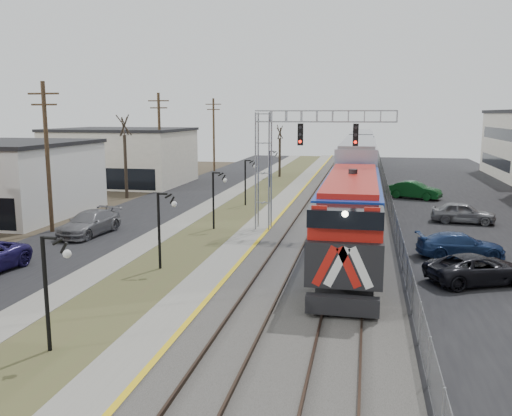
# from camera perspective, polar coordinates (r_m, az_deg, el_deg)

# --- Properties ---
(street_west) EXTENTS (7.00, 120.00, 0.04)m
(street_west) POSITION_cam_1_polar(r_m,az_deg,el_deg) (46.60, -10.98, -0.04)
(street_west) COLOR black
(street_west) RESTS_ON ground
(sidewalk) EXTENTS (2.00, 120.00, 0.08)m
(sidewalk) POSITION_cam_1_polar(r_m,az_deg,el_deg) (45.08, -5.69, -0.21)
(sidewalk) COLOR gray
(sidewalk) RESTS_ON ground
(grass_median) EXTENTS (4.00, 120.00, 0.06)m
(grass_median) POSITION_cam_1_polar(r_m,az_deg,el_deg) (44.30, -1.98, -0.36)
(grass_median) COLOR #4D532C
(grass_median) RESTS_ON ground
(platform) EXTENTS (2.00, 120.00, 0.24)m
(platform) POSITION_cam_1_polar(r_m,az_deg,el_deg) (43.69, 1.85, -0.39)
(platform) COLOR gray
(platform) RESTS_ON ground
(ballast_bed) EXTENTS (8.00, 120.00, 0.20)m
(ballast_bed) POSITION_cam_1_polar(r_m,az_deg,el_deg) (43.15, 8.41, -0.65)
(ballast_bed) COLOR #595651
(ballast_bed) RESTS_ON ground
(parking_lot) EXTENTS (16.00, 120.00, 0.04)m
(parking_lot) POSITION_cam_1_polar(r_m,az_deg,el_deg) (44.20, 24.13, -1.27)
(parking_lot) COLOR black
(parking_lot) RESTS_ON ground
(platform_edge) EXTENTS (0.24, 120.00, 0.01)m
(platform_edge) POSITION_cam_1_polar(r_m,az_deg,el_deg) (43.53, 2.99, -0.27)
(platform_edge) COLOR gold
(platform_edge) RESTS_ON platform
(track_near) EXTENTS (1.58, 120.00, 0.15)m
(track_near) POSITION_cam_1_polar(r_m,az_deg,el_deg) (43.26, 5.77, -0.33)
(track_near) COLOR #2D2119
(track_near) RESTS_ON ballast_bed
(track_far) EXTENTS (1.58, 120.00, 0.15)m
(track_far) POSITION_cam_1_polar(r_m,az_deg,el_deg) (43.06, 10.40, -0.49)
(track_far) COLOR #2D2119
(track_far) RESTS_ON ballast_bed
(train) EXTENTS (3.00, 63.05, 5.33)m
(train) POSITION_cam_1_polar(r_m,az_deg,el_deg) (53.11, 10.75, 4.28)
(train) COLOR #123098
(train) RESTS_ON ground
(signal_gantry) EXTENTS (9.00, 1.07, 8.15)m
(signal_gantry) POSITION_cam_1_polar(r_m,az_deg,el_deg) (35.79, 3.51, 6.15)
(signal_gantry) COLOR gray
(signal_gantry) RESTS_ON ground
(lampposts) EXTENTS (0.14, 62.14, 4.00)m
(lampposts) POSITION_cam_1_polar(r_m,az_deg,el_deg) (28.25, -9.95, -2.34)
(lampposts) COLOR black
(lampposts) RESTS_ON ground
(utility_poles) EXTENTS (0.28, 80.28, 10.00)m
(utility_poles) POSITION_cam_1_polar(r_m,az_deg,el_deg) (38.55, -21.09, 4.90)
(utility_poles) COLOR #4C3823
(utility_poles) RESTS_ON ground
(fence) EXTENTS (0.04, 120.00, 1.60)m
(fence) POSITION_cam_1_polar(r_m,az_deg,el_deg) (43.01, 14.02, 0.08)
(fence) COLOR gray
(fence) RESTS_ON ground
(bare_trees) EXTENTS (12.30, 42.30, 5.95)m
(bare_trees) POSITION_cam_1_polar(r_m,az_deg,el_deg) (50.26, -10.61, 3.77)
(bare_trees) COLOR #382D23
(bare_trees) RESTS_ON ground
(car_lot_c) EXTENTS (5.44, 4.13, 1.37)m
(car_lot_c) POSITION_cam_1_polar(r_m,az_deg,el_deg) (27.64, 22.35, -6.02)
(car_lot_c) COLOR black
(car_lot_c) RESTS_ON ground
(car_lot_d) EXTENTS (4.95, 2.58, 1.37)m
(car_lot_d) POSITION_cam_1_polar(r_m,az_deg,el_deg) (32.13, 20.72, -3.75)
(car_lot_d) COLOR navy
(car_lot_d) RESTS_ON ground
(car_lot_e) EXTENTS (4.66, 2.26, 1.53)m
(car_lot_e) POSITION_cam_1_polar(r_m,az_deg,el_deg) (42.25, 20.96, -0.51)
(car_lot_e) COLOR slate
(car_lot_e) RESTS_ON ground
(car_lot_f) EXTENTS (5.15, 3.36, 1.60)m
(car_lot_f) POSITION_cam_1_polar(r_m,az_deg,el_deg) (52.94, 16.32, 1.77)
(car_lot_f) COLOR #0D441A
(car_lot_f) RESTS_ON ground
(car_street_b) EXTENTS (2.67, 5.53, 1.55)m
(car_street_b) POSITION_cam_1_polar(r_m,az_deg,el_deg) (37.28, -17.13, -1.59)
(car_street_b) COLOR slate
(car_street_b) RESTS_ON ground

